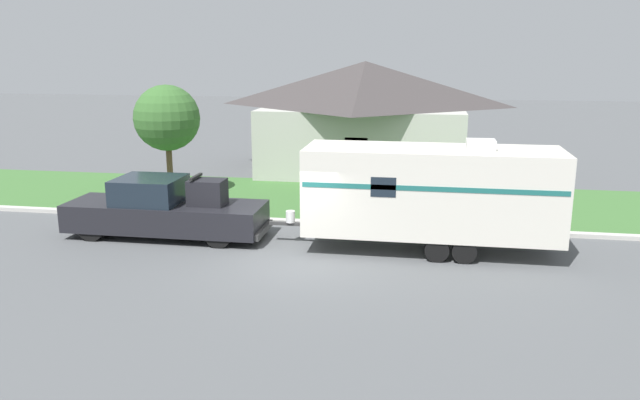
% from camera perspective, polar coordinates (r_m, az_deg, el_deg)
% --- Properties ---
extents(ground_plane, '(120.00, 120.00, 0.00)m').
position_cam_1_polar(ground_plane, '(17.84, -2.66, -5.52)').
color(ground_plane, '#515456').
extents(curb_strip, '(80.00, 0.30, 0.14)m').
position_cam_1_polar(curb_strip, '(21.32, -0.53, -2.08)').
color(curb_strip, beige).
rests_on(curb_strip, ground_plane).
extents(lawn_strip, '(80.00, 7.00, 0.03)m').
position_cam_1_polar(lawn_strip, '(24.82, 0.96, 0.05)').
color(lawn_strip, '#3D6B33').
rests_on(lawn_strip, ground_plane).
extents(house_across_street, '(10.16, 7.94, 5.28)m').
position_cam_1_polar(house_across_street, '(30.78, 4.11, 7.82)').
color(house_across_street, '#B2B2A8').
rests_on(house_across_street, ground_plane).
extents(pickup_truck, '(6.41, 1.99, 2.02)m').
position_cam_1_polar(pickup_truck, '(20.41, -13.98, -0.92)').
color(pickup_truck, black).
rests_on(pickup_truck, ground_plane).
extents(travel_trailer, '(8.58, 2.37, 3.35)m').
position_cam_1_polar(travel_trailer, '(18.52, 10.16, 0.81)').
color(travel_trailer, black).
rests_on(travel_trailer, ground_plane).
extents(mailbox, '(0.48, 0.20, 1.40)m').
position_cam_1_polar(mailbox, '(21.95, -0.96, 1.08)').
color(mailbox, brown).
rests_on(mailbox, ground_plane).
extents(tree_in_yard, '(2.63, 2.63, 4.49)m').
position_cam_1_polar(tree_in_yard, '(25.77, -13.82, 7.27)').
color(tree_in_yard, brown).
rests_on(tree_in_yard, ground_plane).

